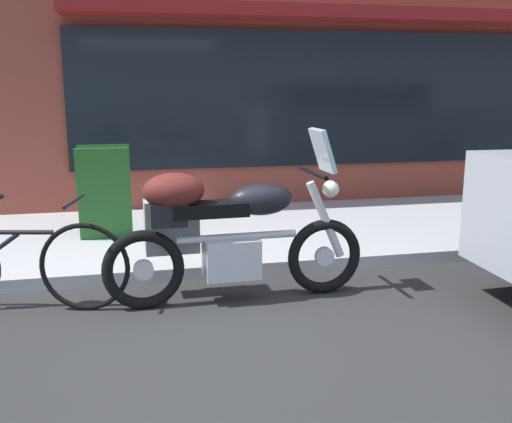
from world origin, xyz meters
TOP-DOWN VIEW (x-y plane):
  - ground_plane at (0.00, 0.00)m, footprint 80.00×80.00m
  - touring_motorcycle at (0.20, 0.73)m, footprint 2.16×0.64m
  - parked_bicycle at (-1.37, 0.85)m, footprint 1.69×0.54m
  - sandwich_board_sign at (-0.76, 2.53)m, footprint 0.55×0.42m

SIDE VIEW (x-z plane):
  - ground_plane at x=0.00m, z-range 0.00..0.00m
  - parked_bicycle at x=-1.37m, z-range -0.09..0.86m
  - touring_motorcycle at x=0.20m, z-range -0.09..1.31m
  - sandwich_board_sign at x=-0.76m, z-range 0.13..1.12m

